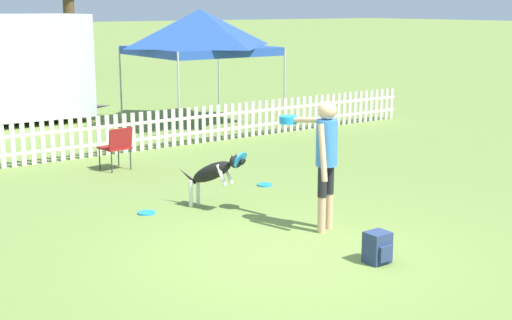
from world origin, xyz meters
TOP-DOWN VIEW (x-y plane):
  - ground_plane at (0.00, 0.00)m, footprint 240.00×240.00m
  - handler_person at (0.94, 0.45)m, footprint 0.43×1.13m
  - leaping_dog at (0.30, 2.09)m, footprint 0.57×1.18m
  - frisbee_near_handler at (-0.62, 2.48)m, footprint 0.25×0.25m
  - frisbee_near_dog at (1.74, 2.81)m, footprint 0.25×0.25m
  - backpack_on_grass at (0.64, -0.89)m, footprint 0.27×0.28m
  - picket_fence at (0.00, 6.62)m, footprint 17.61×0.04m
  - folding_chair_center at (0.24, 5.27)m, footprint 0.53×0.54m
  - canopy_tent_main at (4.20, 8.84)m, footprint 3.03×3.03m

SIDE VIEW (x-z plane):
  - ground_plane at x=0.00m, z-range 0.00..0.00m
  - frisbee_near_handler at x=-0.62m, z-range 0.00..0.02m
  - frisbee_near_dog at x=1.74m, z-range 0.00..0.02m
  - backpack_on_grass at x=0.64m, z-range 0.00..0.37m
  - picket_fence at x=0.00m, z-range 0.00..0.81m
  - folding_chair_center at x=0.24m, z-range 0.08..0.87m
  - leaping_dog at x=0.30m, z-range 0.11..1.03m
  - handler_person at x=0.94m, z-range 0.24..1.97m
  - canopy_tent_main at x=4.20m, z-range 0.87..3.72m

